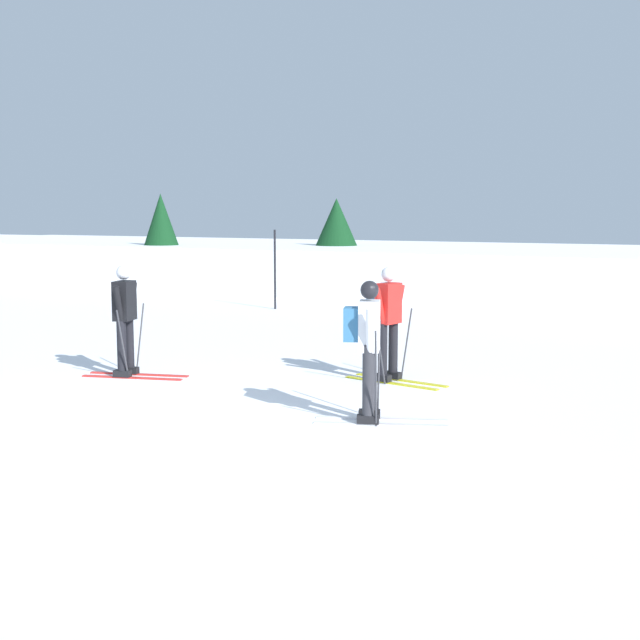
{
  "coord_description": "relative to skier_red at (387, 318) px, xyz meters",
  "views": [
    {
      "loc": [
        6.72,
        -7.92,
        2.54
      ],
      "look_at": [
        0.74,
        3.61,
        0.9
      ],
      "focal_mm": 48.98,
      "sensor_mm": 36.0,
      "label": 1
    }
  ],
  "objects": [
    {
      "name": "ground_plane",
      "position": [
        -1.7,
        -3.93,
        -0.96
      ],
      "size": [
        120.0,
        120.0,
        0.0
      ],
      "primitive_type": "plane",
      "color": "white"
    },
    {
      "name": "far_snow_ridge",
      "position": [
        -1.7,
        14.34,
        -0.27
      ],
      "size": [
        80.0,
        8.23,
        1.38
      ],
      "primitive_type": "cube",
      "color": "white",
      "rests_on": "ground"
    },
    {
      "name": "skier_red",
      "position": [
        0.0,
        0.0,
        0.0
      ],
      "size": [
        1.64,
        0.99,
        1.71
      ],
      "color": "gold",
      "rests_on": "ground"
    },
    {
      "name": "skier_black",
      "position": [
        -3.69,
        -1.5,
        -0.04
      ],
      "size": [
        1.64,
        0.97,
        1.71
      ],
      "color": "red",
      "rests_on": "ground"
    },
    {
      "name": "skier_white",
      "position": [
        0.8,
        -2.47,
        0.0
      ],
      "size": [
        1.63,
        0.95,
        1.71
      ],
      "color": "silver",
      "rests_on": "ground"
    },
    {
      "name": "trail_marker_pole",
      "position": [
        -6.33,
        7.52,
        0.07
      ],
      "size": [
        0.06,
        0.06,
        2.04
      ],
      "primitive_type": "cylinder",
      "color": "black",
      "rests_on": "ground"
    },
    {
      "name": "conifer_far_left",
      "position": [
        -13.16,
        11.67,
        0.86
      ],
      "size": [
        1.71,
        1.71,
        3.09
      ],
      "color": "#513823",
      "rests_on": "ground"
    },
    {
      "name": "conifer_far_right",
      "position": [
        -7.8,
        14.05,
        0.77
      ],
      "size": [
        2.15,
        2.15,
        2.93
      ],
      "color": "#513823",
      "rests_on": "ground"
    }
  ]
}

